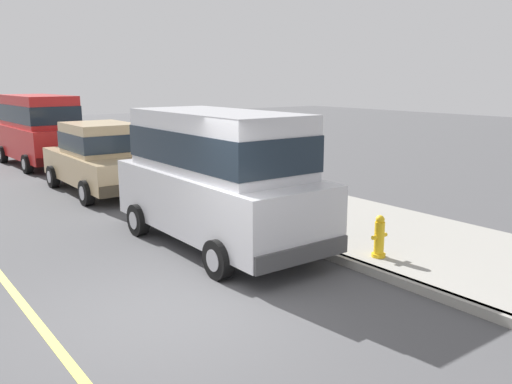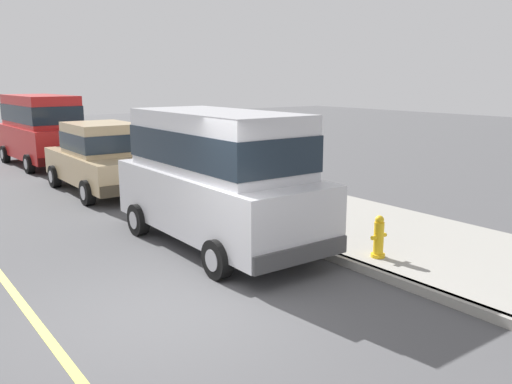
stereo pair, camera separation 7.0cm
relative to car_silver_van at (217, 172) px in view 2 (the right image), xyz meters
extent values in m
plane|color=#4C4C4F|center=(-2.10, -2.20, -1.39)|extent=(80.00, 80.00, 0.00)
cube|color=gray|center=(1.10, -2.20, -1.32)|extent=(0.16, 64.00, 0.14)
cube|color=#99968E|center=(2.90, -2.20, -1.32)|extent=(3.60, 64.00, 0.14)
cube|color=#E0D64C|center=(-3.70, -2.20, -1.39)|extent=(0.12, 57.60, 0.01)
cube|color=#BCBCC1|center=(0.00, 0.00, -0.52)|extent=(1.93, 4.81, 1.10)
cube|color=#BCBCC1|center=(0.00, 0.00, 0.58)|extent=(1.70, 3.81, 1.10)
cube|color=#19232D|center=(0.00, 0.00, 0.49)|extent=(1.74, 3.85, 0.61)
cube|color=#424243|center=(0.02, 2.35, -0.93)|extent=(1.86, 0.21, 0.28)
cube|color=#424243|center=(-0.02, -2.35, -0.93)|extent=(1.86, 0.21, 0.28)
cylinder|color=black|center=(-0.94, 1.49, -1.07)|extent=(0.22, 0.64, 0.64)
cylinder|color=#9E9EA3|center=(-0.94, 1.49, -1.07)|extent=(0.24, 0.35, 0.35)
cylinder|color=black|center=(0.96, 1.48, -1.07)|extent=(0.22, 0.64, 0.64)
cylinder|color=#9E9EA3|center=(0.96, 1.48, -1.07)|extent=(0.24, 0.35, 0.35)
cylinder|color=black|center=(-0.96, -1.48, -1.07)|extent=(0.22, 0.64, 0.64)
cylinder|color=#9E9EA3|center=(-0.96, -1.48, -1.07)|extent=(0.24, 0.35, 0.35)
cylinder|color=black|center=(0.94, -1.50, -1.07)|extent=(0.22, 0.64, 0.64)
cylinder|color=#9E9EA3|center=(0.94, -1.50, -1.07)|extent=(0.24, 0.35, 0.35)
cube|color=#EAEACC|center=(-0.57, 2.38, -0.36)|extent=(0.28, 0.08, 0.14)
cube|color=#EAEACC|center=(0.61, 2.38, -0.36)|extent=(0.28, 0.08, 0.14)
cube|color=tan|center=(0.05, 6.05, -0.69)|extent=(1.84, 4.51, 0.76)
cube|color=tan|center=(0.05, 5.95, 0.11)|extent=(1.60, 2.11, 0.84)
cube|color=#19232D|center=(0.05, 5.95, 0.04)|extent=(1.64, 2.15, 0.46)
cube|color=#3E3527|center=(0.07, 8.25, -0.93)|extent=(1.77, 0.21, 0.28)
cube|color=#3E3527|center=(0.03, 3.85, -0.93)|extent=(1.77, 0.21, 0.28)
cylinder|color=black|center=(-0.84, 7.45, -1.07)|extent=(0.23, 0.64, 0.64)
cylinder|color=#9E9EA3|center=(-0.84, 7.45, -1.07)|extent=(0.24, 0.35, 0.35)
cylinder|color=black|center=(0.96, 7.44, -1.07)|extent=(0.23, 0.64, 0.64)
cylinder|color=#9E9EA3|center=(0.96, 7.44, -1.07)|extent=(0.24, 0.35, 0.35)
cylinder|color=black|center=(-0.86, 4.66, -1.07)|extent=(0.23, 0.64, 0.64)
cylinder|color=#9E9EA3|center=(-0.86, 4.66, -1.07)|extent=(0.24, 0.35, 0.35)
cylinder|color=black|center=(0.94, 4.65, -1.07)|extent=(0.23, 0.64, 0.64)
cylinder|color=#9E9EA3|center=(0.94, 4.65, -1.07)|extent=(0.24, 0.35, 0.35)
cube|color=#EAEACC|center=(-0.49, 8.29, -0.58)|extent=(0.28, 0.08, 0.14)
cube|color=#EAEACC|center=(0.62, 8.28, -0.58)|extent=(0.28, 0.08, 0.14)
cube|color=red|center=(0.07, 11.87, -0.52)|extent=(2.09, 4.87, 1.10)
cube|color=red|center=(0.07, 11.87, 0.58)|extent=(1.82, 3.86, 1.10)
cube|color=#19232D|center=(0.07, 11.87, 0.49)|extent=(1.86, 3.90, 0.61)
cube|color=#400A0A|center=(-0.02, 14.21, -0.93)|extent=(1.87, 0.27, 0.28)
cube|color=#400A0A|center=(0.16, 9.52, -0.93)|extent=(1.87, 0.27, 0.28)
cylinder|color=black|center=(-0.94, 13.32, -1.07)|extent=(0.24, 0.65, 0.64)
cylinder|color=#9E9EA3|center=(-0.94, 13.32, -1.07)|extent=(0.25, 0.36, 0.35)
cylinder|color=black|center=(0.96, 13.39, -1.07)|extent=(0.24, 0.65, 0.64)
cylinder|color=#9E9EA3|center=(0.96, 13.39, -1.07)|extent=(0.25, 0.36, 0.35)
cylinder|color=black|center=(-0.82, 10.34, -1.07)|extent=(0.24, 0.65, 0.64)
cylinder|color=#9E9EA3|center=(-0.82, 10.34, -1.07)|extent=(0.25, 0.36, 0.35)
cylinder|color=black|center=(1.08, 10.42, -1.07)|extent=(0.24, 0.65, 0.64)
cylinder|color=#9E9EA3|center=(1.08, 10.42, -1.07)|extent=(0.25, 0.36, 0.35)
cube|color=#EAEACC|center=(-0.61, 14.22, -0.36)|extent=(0.28, 0.09, 0.14)
cube|color=#EAEACC|center=(0.57, 14.27, -0.36)|extent=(0.28, 0.09, 0.14)
ellipsoid|color=#999691|center=(2.66, 0.55, -0.97)|extent=(0.46, 0.25, 0.20)
cylinder|color=#999691|center=(2.53, 0.47, -1.16)|extent=(0.05, 0.05, 0.18)
cylinder|color=#999691|center=(2.52, 0.59, -1.16)|extent=(0.05, 0.05, 0.18)
cylinder|color=#999691|center=(2.80, 0.50, -1.16)|extent=(0.05, 0.05, 0.18)
cylinder|color=#999691|center=(2.79, 0.62, -1.16)|extent=(0.05, 0.05, 0.18)
sphere|color=#999691|center=(2.37, 0.51, -0.88)|extent=(0.17, 0.17, 0.17)
ellipsoid|color=#54524F|center=(2.28, 0.50, -0.90)|extent=(0.12, 0.08, 0.06)
cone|color=#999691|center=(2.39, 0.46, -0.80)|extent=(0.06, 0.06, 0.07)
cone|color=#999691|center=(2.38, 0.56, -0.80)|extent=(0.06, 0.06, 0.07)
cylinder|color=#999691|center=(2.92, 0.58, -0.91)|extent=(0.12, 0.05, 0.13)
cylinder|color=gold|center=(1.55, -2.58, -1.22)|extent=(0.24, 0.24, 0.06)
cylinder|color=gold|center=(1.55, -2.58, -0.92)|extent=(0.17, 0.17, 0.55)
sphere|color=gold|center=(1.55, -2.58, -0.60)|extent=(0.15, 0.15, 0.15)
cylinder|color=gold|center=(1.43, -2.58, -0.89)|extent=(0.10, 0.07, 0.07)
cylinder|color=gold|center=(1.67, -2.58, -0.89)|extent=(0.10, 0.07, 0.07)
camera|label=1|loc=(-5.28, -8.18, 1.70)|focal=37.37mm
camera|label=2|loc=(-5.23, -8.22, 1.70)|focal=37.37mm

